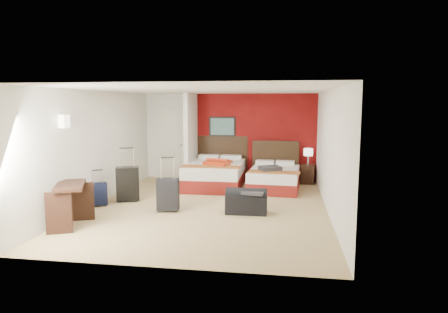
% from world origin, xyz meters
% --- Properties ---
extents(ground, '(6.50, 6.50, 0.00)m').
position_xyz_m(ground, '(0.00, 0.00, 0.00)').
color(ground, '#D1B881').
rests_on(ground, ground).
extents(room_walls, '(5.02, 6.52, 2.50)m').
position_xyz_m(room_walls, '(-1.40, 1.42, 1.26)').
color(room_walls, white).
rests_on(room_walls, ground).
extents(red_accent_panel, '(3.50, 0.04, 2.50)m').
position_xyz_m(red_accent_panel, '(0.75, 3.23, 1.25)').
color(red_accent_panel, maroon).
rests_on(red_accent_panel, ground).
extents(partition_wall, '(0.12, 1.20, 2.50)m').
position_xyz_m(partition_wall, '(-1.00, 2.61, 1.25)').
color(partition_wall, silver).
rests_on(partition_wall, ground).
extents(entry_door, '(0.82, 0.06, 2.05)m').
position_xyz_m(entry_door, '(-1.75, 3.20, 1.02)').
color(entry_door, silver).
rests_on(entry_door, ground).
extents(bed_left, '(1.47, 2.10, 0.63)m').
position_xyz_m(bed_left, '(-0.23, 2.13, 0.31)').
color(bed_left, white).
rests_on(bed_left, ground).
extents(bed_right, '(1.36, 1.86, 0.53)m').
position_xyz_m(bed_right, '(1.35, 2.02, 0.27)').
color(bed_right, white).
rests_on(bed_right, ground).
extents(red_suitcase_open, '(0.83, 0.98, 0.11)m').
position_xyz_m(red_suitcase_open, '(-0.13, 2.03, 0.68)').
color(red_suitcase_open, red).
rests_on(red_suitcase_open, bed_left).
extents(jacket_bundle, '(0.62, 0.58, 0.12)m').
position_xyz_m(jacket_bundle, '(1.25, 1.72, 0.59)').
color(jacket_bundle, '#353439').
rests_on(jacket_bundle, bed_right).
extents(nightstand, '(0.42, 0.42, 0.53)m').
position_xyz_m(nightstand, '(2.25, 2.93, 0.27)').
color(nightstand, black).
rests_on(nightstand, ground).
extents(table_lamp, '(0.26, 0.26, 0.45)m').
position_xyz_m(table_lamp, '(2.25, 2.93, 0.76)').
color(table_lamp, white).
rests_on(table_lamp, nightstand).
extents(suitcase_black, '(0.58, 0.47, 0.76)m').
position_xyz_m(suitcase_black, '(-1.92, 0.24, 0.38)').
color(suitcase_black, black).
rests_on(suitcase_black, ground).
extents(suitcase_charcoal, '(0.47, 0.33, 0.65)m').
position_xyz_m(suitcase_charcoal, '(-0.77, -0.45, 0.33)').
color(suitcase_charcoal, black).
rests_on(suitcase_charcoal, ground).
extents(suitcase_navy, '(0.41, 0.37, 0.48)m').
position_xyz_m(suitcase_navy, '(-2.38, -0.29, 0.24)').
color(suitcase_navy, black).
rests_on(suitcase_navy, ground).
extents(duffel_bag, '(0.83, 0.45, 0.42)m').
position_xyz_m(duffel_bag, '(0.85, -0.35, 0.21)').
color(duffel_bag, black).
rests_on(duffel_bag, ground).
extents(jacket_draped, '(0.50, 0.45, 0.06)m').
position_xyz_m(jacket_draped, '(1.00, -0.40, 0.45)').
color(jacket_draped, '#343438').
rests_on(jacket_draped, duffel_bag).
extents(desk, '(0.82, 1.06, 0.79)m').
position_xyz_m(desk, '(-2.19, -1.73, 0.40)').
color(desk, black).
rests_on(desk, ground).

